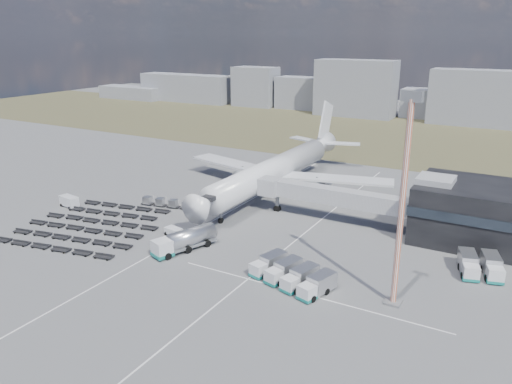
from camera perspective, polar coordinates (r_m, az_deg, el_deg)
The scene contains 16 objects.
ground at distance 88.73m, azimuth -7.25°, elevation -5.38°, with size 420.00×420.00×0.00m, color #565659.
grass_strip at distance 185.11m, azimuth 13.52°, elevation 6.46°, with size 420.00×90.00×0.01m, color #453F29.
lane_markings at distance 86.02m, azimuth -0.78°, elevation -6.00°, with size 47.12×110.00×0.01m.
terminal at distance 93.67m, azimuth 26.83°, elevation -2.53°, with size 30.40×16.40×11.00m.
jet_bridge at distance 96.42m, azimuth 7.60°, elevation -0.28°, with size 30.30×3.80×7.05m.
airliner at distance 113.09m, azimuth 2.43°, elevation 2.68°, with size 51.59×64.53×17.62m.
skyline at distance 218.86m, azimuth 20.91°, elevation 9.88°, with size 316.92×26.60×25.60m.
fuel_tanker at distance 83.84m, azimuth -8.17°, elevation -5.48°, with size 6.50×11.59×3.65m.
pushback_tug at distance 90.58m, azimuth -9.40°, elevation -4.50°, with size 3.19×1.79×1.45m, color silver.
utility_van at distance 110.62m, azimuth -20.56°, elevation -1.04°, with size 4.39×1.99×2.34m, color silver.
catering_truck at distance 114.41m, azimuth 7.93°, elevation 0.67°, with size 3.79×6.35×2.73m.
service_trucks_near at distance 73.07m, azimuth 4.11°, elevation -9.36°, with size 12.86×9.34×2.56m.
service_trucks_far at distance 82.41m, azimuth 24.24°, elevation -7.66°, with size 7.25×8.01×2.71m.
uld_row at distance 105.17m, azimuth -10.16°, elevation -1.22°, with size 11.75×3.61×1.62m.
baggage_dollies at distance 98.22m, azimuth -18.48°, elevation -3.63°, with size 27.37×27.39×0.75m.
floodlight_mast at distance 65.28m, azimuth 16.37°, elevation -1.31°, with size 2.69×2.17×28.17m.
Camera 1 is at (49.54, -64.97, 34.60)m, focal length 35.00 mm.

